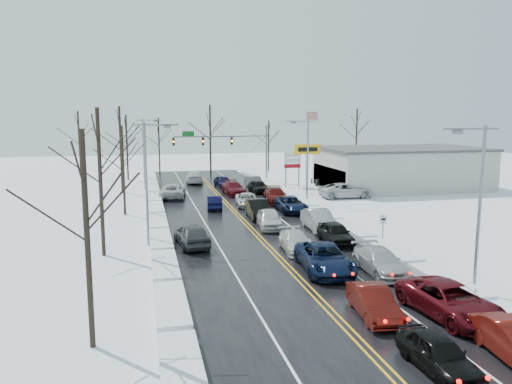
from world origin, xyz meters
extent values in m
plane|color=silver|center=(0.00, 0.00, 0.00)|extent=(160.00, 160.00, 0.00)
cube|color=black|center=(0.00, 2.00, 0.01)|extent=(14.00, 84.00, 0.01)
cube|color=silver|center=(-7.60, 2.00, 0.00)|extent=(1.56, 72.00, 0.56)
cube|color=silver|center=(7.60, 2.00, 0.00)|extent=(1.56, 72.00, 0.56)
cylinder|color=slate|center=(8.50, 28.00, 4.00)|extent=(0.24, 0.24, 8.00)
cylinder|color=slate|center=(2.00, 28.00, 6.50)|extent=(13.00, 0.18, 0.18)
cylinder|color=slate|center=(7.30, 28.00, 5.40)|extent=(2.33, 0.10, 2.33)
cube|color=#0C591E|center=(-2.50, 28.00, 6.90)|extent=(1.60, 0.08, 0.70)
cube|color=black|center=(3.50, 28.00, 5.85)|extent=(0.32, 0.25, 1.05)
sphere|color=#3F0705|center=(3.50, 27.84, 6.15)|extent=(0.20, 0.20, 0.20)
sphere|color=orange|center=(3.50, 27.84, 5.85)|extent=(0.22, 0.22, 0.22)
sphere|color=black|center=(3.50, 27.84, 5.55)|extent=(0.20, 0.20, 0.20)
cube|color=black|center=(-0.50, 28.00, 5.85)|extent=(0.32, 0.25, 1.05)
sphere|color=#3F0705|center=(-0.50, 27.84, 6.15)|extent=(0.20, 0.20, 0.20)
sphere|color=orange|center=(-0.50, 27.84, 5.85)|extent=(0.22, 0.22, 0.22)
sphere|color=black|center=(-0.50, 27.84, 5.55)|extent=(0.20, 0.20, 0.20)
cube|color=black|center=(-4.50, 28.00, 5.85)|extent=(0.32, 0.25, 1.05)
sphere|color=#3F0705|center=(-4.50, 27.84, 6.15)|extent=(0.20, 0.20, 0.20)
sphere|color=orange|center=(-4.50, 27.84, 5.85)|extent=(0.22, 0.22, 0.22)
sphere|color=black|center=(-4.50, 27.84, 5.55)|extent=(0.20, 0.20, 0.20)
cylinder|color=slate|center=(10.50, 16.00, 2.80)|extent=(0.20, 0.20, 5.60)
cube|color=yellow|center=(10.50, 16.00, 5.40)|extent=(3.20, 0.30, 1.20)
cube|color=black|center=(10.50, 15.83, 5.40)|extent=(2.40, 0.04, 0.50)
cylinder|color=slate|center=(9.60, 22.00, 2.00)|extent=(0.16, 0.16, 4.00)
cylinder|color=slate|center=(11.40, 22.00, 2.00)|extent=(0.16, 0.16, 4.00)
cube|color=white|center=(10.50, 22.00, 4.30)|extent=(2.20, 0.22, 0.70)
cube|color=white|center=(10.50, 22.00, 3.50)|extent=(2.20, 0.22, 0.70)
cube|color=maroon|center=(10.50, 22.00, 2.80)|extent=(2.20, 0.22, 0.50)
cylinder|color=slate|center=(8.20, -8.00, 1.10)|extent=(0.08, 0.08, 2.20)
cube|color=white|center=(8.20, -8.00, 2.00)|extent=(0.55, 0.05, 0.70)
cube|color=black|center=(8.20, -8.04, 2.00)|extent=(0.35, 0.02, 0.15)
cylinder|color=silver|center=(15.00, 30.00, 5.00)|extent=(0.14, 0.14, 10.00)
cube|color=#A9A9A4|center=(24.00, 18.00, 2.50)|extent=(20.00, 12.00, 5.00)
cube|color=#262628|center=(14.05, 18.00, 1.60)|extent=(0.10, 11.00, 2.80)
cube|color=#3F3F42|center=(24.00, 18.00, 5.15)|extent=(20.40, 12.40, 0.30)
cylinder|color=slate|center=(8.50, -18.00, 4.50)|extent=(0.18, 0.18, 9.00)
cylinder|color=slate|center=(7.70, -18.00, 8.80)|extent=(3.20, 0.12, 0.12)
cube|color=slate|center=(6.90, -18.00, 8.65)|extent=(0.50, 0.25, 0.18)
cylinder|color=slate|center=(8.50, 10.00, 4.50)|extent=(0.18, 0.18, 9.00)
cylinder|color=slate|center=(7.70, 10.00, 8.80)|extent=(3.20, 0.12, 0.12)
cube|color=slate|center=(6.90, 10.00, 8.65)|extent=(0.50, 0.25, 0.18)
cylinder|color=slate|center=(-8.50, -4.00, 4.50)|extent=(0.18, 0.18, 9.00)
cylinder|color=slate|center=(-7.70, -4.00, 8.80)|extent=(3.20, 0.12, 0.12)
cube|color=slate|center=(-6.90, -4.00, 8.65)|extent=(0.50, 0.25, 0.18)
cylinder|color=slate|center=(-8.50, 24.00, 4.50)|extent=(0.18, 0.18, 9.00)
cylinder|color=slate|center=(-7.70, 24.00, 8.80)|extent=(3.20, 0.12, 0.12)
cube|color=slate|center=(-6.90, 24.00, 8.65)|extent=(0.50, 0.25, 0.18)
cylinder|color=#2D231C|center=(-11.00, -20.00, 4.50)|extent=(0.24, 0.24, 9.00)
cylinder|color=#2D231C|center=(-11.50, -6.00, 5.00)|extent=(0.27, 0.27, 10.00)
cylinder|color=#2D231C|center=(-10.50, 8.00, 4.25)|extent=(0.23, 0.23, 8.50)
cylinder|color=#2D231C|center=(-11.20, 22.00, 5.25)|extent=(0.28, 0.28, 10.50)
cylinder|color=#2D231C|center=(-10.80, 34.00, 4.75)|extent=(0.25, 0.25, 9.50)
cylinder|color=#2D231C|center=(-18.00, 40.00, 5.00)|extent=(0.27, 0.27, 10.00)
cylinder|color=#2D231C|center=(-6.00, 41.00, 4.50)|extent=(0.24, 0.24, 9.00)
cylinder|color=#2D231C|center=(2.00, 39.00, 5.50)|extent=(0.29, 0.29, 11.00)
cylinder|color=#2D231C|center=(12.00, 40.50, 4.25)|extent=(0.23, 0.23, 8.50)
cylinder|color=#2D231C|center=(28.00, 41.00, 5.25)|extent=(0.28, 0.28, 10.50)
imported|color=black|center=(1.84, -24.95, 0.00)|extent=(1.74, 4.12, 1.39)
imported|color=#4E0E0A|center=(1.76, -19.72, 0.00)|extent=(2.01, 4.50, 1.44)
imported|color=#0B1533|center=(1.95, -12.65, 0.00)|extent=(3.30, 6.22, 1.66)
imported|color=silver|center=(1.61, -7.90, 0.00)|extent=(2.22, 4.79, 1.35)
imported|color=silver|center=(1.58, -0.59, 0.00)|extent=(2.44, 4.92, 1.61)
imported|color=black|center=(1.60, 3.82, 0.00)|extent=(1.99, 5.19, 1.69)
imported|color=silver|center=(1.85, 9.92, 0.00)|extent=(2.74, 4.99, 1.33)
imported|color=#4F0A12|center=(1.82, 17.66, 0.00)|extent=(2.44, 5.39, 1.53)
imported|color=black|center=(1.60, 24.00, 0.00)|extent=(2.35, 4.61, 1.51)
imported|color=#4C0A10|center=(5.29, -20.57, 0.00)|extent=(3.26, 6.06, 1.62)
imported|color=#A5A8AD|center=(5.12, -13.74, 0.00)|extent=(2.16, 5.10, 1.47)
imported|color=black|center=(5.14, -6.51, 0.00)|extent=(2.06, 4.71, 1.58)
imported|color=#95989C|center=(5.42, -2.15, 0.00)|extent=(1.99, 5.23, 1.70)
imported|color=black|center=(5.44, 5.85, 0.00)|extent=(2.57, 5.38, 1.48)
imported|color=#460B09|center=(5.32, 11.15, 0.00)|extent=(2.67, 5.62, 1.58)
imported|color=black|center=(5.08, 18.42, 0.00)|extent=(2.17, 4.57, 1.51)
imported|color=#46494C|center=(5.38, 22.11, 0.00)|extent=(1.88, 4.68, 1.51)
imported|color=black|center=(-1.72, 9.11, 0.00)|extent=(1.87, 4.29, 1.37)
imported|color=silver|center=(-5.40, 16.89, 0.00)|extent=(3.52, 6.23, 1.64)
imported|color=silver|center=(-1.69, 28.89, 0.00)|extent=(2.80, 5.94, 1.67)
imported|color=#383A3C|center=(-5.38, -4.90, 0.00)|extent=(2.57, 5.21, 1.71)
imported|color=silver|center=(14.02, 12.47, 0.00)|extent=(6.29, 3.09, 1.72)
imported|color=#404245|center=(16.89, 15.06, 0.00)|extent=(3.02, 6.04, 1.69)
imported|color=black|center=(14.85, 23.22, 0.00)|extent=(2.36, 4.72, 1.54)
camera|label=1|loc=(-8.74, -40.48, 9.56)|focal=35.00mm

